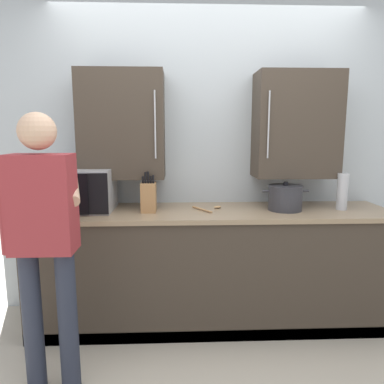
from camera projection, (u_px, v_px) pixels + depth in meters
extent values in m
cube|color=#B2BCC1|center=(208.00, 152.00, 3.03)|extent=(3.51, 0.10, 2.69)
cube|color=#3D3328|center=(122.00, 125.00, 2.76)|extent=(0.65, 0.32, 0.82)
cylinder|color=#B7BABF|center=(155.00, 125.00, 2.60)|extent=(0.01, 0.01, 0.49)
cube|color=#3D3328|center=(296.00, 125.00, 2.82)|extent=(0.65, 0.32, 0.82)
cylinder|color=#B7BABF|center=(269.00, 125.00, 2.63)|extent=(0.01, 0.01, 0.49)
cube|color=#3D3328|center=(211.00, 269.00, 2.82)|extent=(2.73, 0.61, 0.88)
cube|color=#937A5B|center=(211.00, 212.00, 2.75)|extent=(2.77, 0.65, 0.03)
cube|color=black|center=(214.00, 335.00, 2.61)|extent=(2.73, 0.04, 0.09)
cube|color=#B7BABF|center=(81.00, 189.00, 2.72)|extent=(0.49, 0.41, 0.32)
cube|color=beige|center=(72.00, 190.00, 2.71)|extent=(0.31, 0.35, 0.26)
cube|color=black|center=(98.00, 194.00, 2.52)|extent=(0.14, 0.01, 0.29)
cube|color=black|center=(63.00, 194.00, 2.51)|extent=(0.35, 0.04, 0.29)
cylinder|color=#2D2D33|center=(285.00, 199.00, 2.73)|extent=(0.25, 0.25, 0.17)
cylinder|color=#2D2D33|center=(286.00, 187.00, 2.71)|extent=(0.26, 0.26, 0.02)
cylinder|color=black|center=(286.00, 184.00, 2.71)|extent=(0.04, 0.04, 0.03)
cylinder|color=#2D2D33|center=(266.00, 191.00, 2.71)|extent=(0.05, 0.02, 0.02)
cylinder|color=#2D2D33|center=(305.00, 191.00, 2.72)|extent=(0.05, 0.02, 0.02)
cylinder|color=#B7BABF|center=(342.00, 193.00, 2.74)|extent=(0.08, 0.08, 0.25)
cylinder|color=#B7BABF|center=(344.00, 175.00, 2.72)|extent=(0.09, 0.09, 0.03)
cube|color=#A37547|center=(149.00, 197.00, 2.68)|extent=(0.11, 0.15, 0.22)
cylinder|color=black|center=(143.00, 180.00, 2.63)|extent=(0.02, 0.02, 0.05)
cylinder|color=black|center=(145.00, 178.00, 2.63)|extent=(0.02, 0.02, 0.08)
cylinder|color=black|center=(148.00, 177.00, 2.63)|extent=(0.02, 0.02, 0.09)
cylinder|color=black|center=(151.00, 180.00, 2.64)|extent=(0.02, 0.02, 0.06)
cylinder|color=black|center=(153.00, 179.00, 2.64)|extent=(0.02, 0.02, 0.06)
cylinder|color=tan|center=(202.00, 209.00, 2.73)|extent=(0.14, 0.21, 0.01)
ellipsoid|color=tan|center=(218.00, 207.00, 2.81)|extent=(0.08, 0.07, 0.02)
cylinder|color=#282D3D|center=(33.00, 323.00, 2.05)|extent=(0.11, 0.11, 0.85)
cylinder|color=#282D3D|center=(68.00, 322.00, 2.06)|extent=(0.11, 0.11, 0.85)
cube|color=maroon|center=(42.00, 204.00, 1.94)|extent=(0.34, 0.20, 0.54)
sphere|color=#DBAD89|center=(37.00, 131.00, 1.88)|extent=(0.20, 0.20, 0.20)
cylinder|color=#DBAD89|center=(72.00, 178.00, 2.15)|extent=(0.22, 0.50, 0.26)
cylinder|color=maroon|center=(5.00, 213.00, 1.94)|extent=(0.07, 0.07, 0.46)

